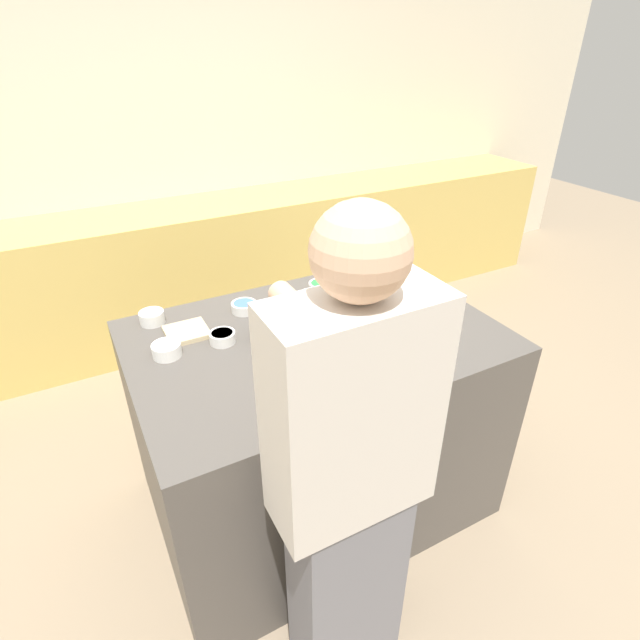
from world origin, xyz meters
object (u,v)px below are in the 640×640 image
object	(u,v)px
candy_bowl_far_right	(152,317)
person	(349,486)
baking_tray	(335,341)
mug	(262,329)
decorative_tree	(394,256)
candy_bowl_far_left	(244,307)
gingerbread_house	(336,315)
candy_bowl_front_corner	(222,337)
candy_bowl_center_rear	(367,272)
candy_bowl_near_tray_right	(167,349)
candy_bowl_behind_tray	(321,288)
cookbook	(187,332)

from	to	relation	value
candy_bowl_far_right	person	xyz separation A→B (m)	(0.30, -1.07, -0.08)
baking_tray	person	size ratio (longest dim) A/B	0.23
mug	decorative_tree	bearing A→B (deg)	4.43
candy_bowl_far_left	decorative_tree	bearing A→B (deg)	-16.11
gingerbread_house	candy_bowl_front_corner	world-z (taller)	gingerbread_house
candy_bowl_center_rear	mug	size ratio (longest dim) A/B	1.43
candy_bowl_center_rear	baking_tray	bearing A→B (deg)	-134.28
decorative_tree	mug	size ratio (longest dim) A/B	4.55
candy_bowl_center_rear	candy_bowl_near_tray_right	world-z (taller)	candy_bowl_near_tray_right
candy_bowl_behind_tray	person	size ratio (longest dim) A/B	0.07
baking_tray	candy_bowl_center_rear	distance (m)	0.62
candy_bowl_far_left	cookbook	world-z (taller)	candy_bowl_far_left
candy_bowl_front_corner	gingerbread_house	bearing A→B (deg)	-27.57
candy_bowl_front_corner	candy_bowl_behind_tray	world-z (taller)	candy_bowl_behind_tray
candy_bowl_center_rear	candy_bowl_far_right	world-z (taller)	candy_bowl_far_right
candy_bowl_near_tray_right	mug	distance (m)	0.36
candy_bowl_far_right	person	bearing A→B (deg)	-74.30
baking_tray	candy_bowl_far_right	bearing A→B (deg)	141.13
candy_bowl_far_left	mug	distance (m)	0.23
candy_bowl_far_right	mug	distance (m)	0.48
baking_tray	candy_bowl_far_left	world-z (taller)	candy_bowl_far_left
gingerbread_house	candy_bowl_near_tray_right	world-z (taller)	gingerbread_house
baking_tray	gingerbread_house	size ratio (longest dim) A/B	1.33
candy_bowl_near_tray_right	person	xyz separation A→B (m)	(0.30, -0.81, -0.08)
candy_bowl_far_left	candy_bowl_near_tray_right	size ratio (longest dim) A/B	1.02
candy_bowl_far_right	cookbook	distance (m)	0.18
decorative_tree	candy_bowl_center_rear	bearing A→B (deg)	83.52
gingerbread_house	cookbook	distance (m)	0.60
gingerbread_house	cookbook	size ratio (longest dim) A/B	1.81
candy_bowl_front_corner	candy_bowl_behind_tray	xyz separation A→B (m)	(0.53, 0.18, 0.01)
candy_bowl_far_right	candy_bowl_front_corner	bearing A→B (deg)	-53.05
candy_bowl_far_left	person	size ratio (longest dim) A/B	0.06
candy_bowl_far_right	person	world-z (taller)	person
mug	person	bearing A→B (deg)	-94.07
candy_bowl_behind_tray	cookbook	world-z (taller)	candy_bowl_behind_tray
baking_tray	candy_bowl_far_right	xyz separation A→B (m)	(-0.59, 0.48, 0.02)
cookbook	candy_bowl_behind_tray	bearing A→B (deg)	5.46
cookbook	candy_bowl_near_tray_right	bearing A→B (deg)	-131.98
candy_bowl_front_corner	candy_bowl_near_tray_right	distance (m)	0.21
candy_bowl_near_tray_right	candy_bowl_far_right	bearing A→B (deg)	89.34
gingerbread_house	decorative_tree	world-z (taller)	decorative_tree
candy_bowl_far_left	candy_bowl_behind_tray	distance (m)	0.37
decorative_tree	person	size ratio (longest dim) A/B	0.24
candy_bowl_far_right	cookbook	size ratio (longest dim) A/B	0.62
candy_bowl_far_left	candy_bowl_far_right	size ratio (longest dim) A/B	1.08
candy_bowl_near_tray_right	cookbook	size ratio (longest dim) A/B	0.66
baking_tray	decorative_tree	distance (m)	0.50
decorative_tree	mug	bearing A→B (deg)	-175.57
decorative_tree	candy_bowl_front_corner	world-z (taller)	decorative_tree
mug	candy_bowl_near_tray_right	bearing A→B (deg)	172.37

